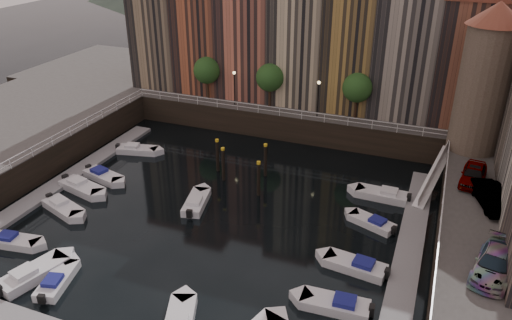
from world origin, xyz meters
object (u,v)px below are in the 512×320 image
at_px(gangway, 434,174).
at_px(car_b, 491,198).
at_px(mooring_pilings, 241,165).
at_px(boat_left_1, 63,207).
at_px(boat_left_2, 81,187).
at_px(corner_tower, 486,77).
at_px(car_a, 473,175).
at_px(car_c, 494,265).
at_px(boat_left_0, 13,241).

relative_size(gangway, car_b, 1.71).
bearing_deg(car_b, mooring_pilings, 156.37).
bearing_deg(car_b, gangway, 106.01).
xyz_separation_m(boat_left_1, boat_left_2, (-0.82, 3.49, 0.03)).
height_order(corner_tower, boat_left_2, corner_tower).
bearing_deg(gangway, mooring_pilings, -166.15).
distance_m(mooring_pilings, car_a, 20.66).
height_order(car_b, car_c, car_b).
distance_m(boat_left_0, car_b, 37.31).
bearing_deg(corner_tower, mooring_pilings, -156.61).
xyz_separation_m(mooring_pilings, boat_left_2, (-13.13, -7.39, -1.26)).
relative_size(boat_left_0, boat_left_2, 0.87).
distance_m(gangway, boat_left_2, 32.79).
relative_size(mooring_pilings, boat_left_0, 1.33).
height_order(corner_tower, gangway, corner_tower).
relative_size(boat_left_1, car_a, 1.02).
bearing_deg(gangway, car_a, -42.89).
xyz_separation_m(corner_tower, car_a, (0.14, -7.32, -6.40)).
bearing_deg(corner_tower, car_b, -82.54).
bearing_deg(boat_left_0, boat_left_1, 78.91).
bearing_deg(car_a, boat_left_1, -152.21).
relative_size(mooring_pilings, boat_left_2, 1.16).
bearing_deg(car_c, gangway, 118.69).
xyz_separation_m(mooring_pilings, car_c, (21.72, -10.69, 2.12)).
bearing_deg(mooring_pilings, car_a, 4.14).
distance_m(car_a, car_c, 12.23).
relative_size(gangway, mooring_pilings, 1.40).
bearing_deg(boat_left_2, corner_tower, 39.28).
height_order(corner_tower, car_b, corner_tower).
xyz_separation_m(corner_tower, gangway, (-2.90, -4.50, -8.28)).
distance_m(gangway, car_b, 7.86).
relative_size(boat_left_0, car_c, 0.84).
bearing_deg(boat_left_2, car_b, 22.26).
distance_m(mooring_pilings, boat_left_0, 20.60).
bearing_deg(boat_left_2, gangway, 34.40).
relative_size(boat_left_2, car_b, 1.06).
relative_size(boat_left_1, car_b, 0.98).
relative_size(mooring_pilings, car_b, 1.22).
xyz_separation_m(boat_left_2, car_c, (34.85, -3.29, 3.38)).
distance_m(mooring_pilings, car_b, 21.97).
distance_m(corner_tower, car_c, 20.57).
distance_m(gangway, car_c, 15.70).
bearing_deg(car_a, mooring_pilings, -168.72).
bearing_deg(car_a, car_c, -77.11).
bearing_deg(boat_left_1, gangway, 45.98).
bearing_deg(gangway, corner_tower, 57.20).
relative_size(corner_tower, gangway, 1.66).
xyz_separation_m(gangway, boat_left_2, (-30.59, -11.70, -1.53)).
relative_size(gangway, boat_left_2, 1.62).
height_order(gangway, car_a, car_a).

